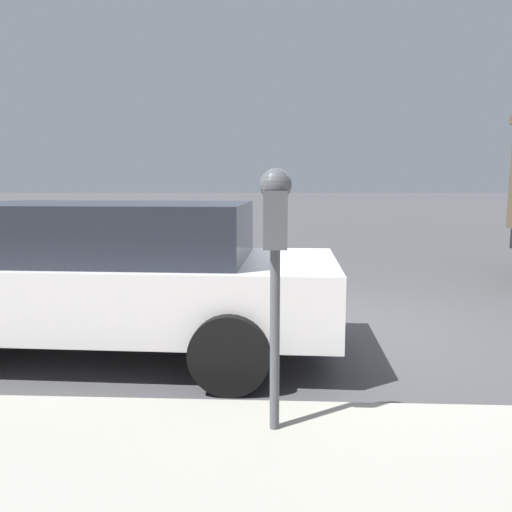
# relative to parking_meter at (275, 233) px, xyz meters

# --- Properties ---
(ground_plane) EXTENTS (220.00, 220.00, 0.00)m
(ground_plane) POSITION_rel_parking_meter_xyz_m (2.60, -0.75, -1.35)
(ground_plane) COLOR #424244
(parking_meter) EXTENTS (0.21, 0.19, 1.60)m
(parking_meter) POSITION_rel_parking_meter_xyz_m (0.00, 0.00, 0.00)
(parking_meter) COLOR #4C5156
(parking_meter) RESTS_ON sidewalk
(car_white) EXTENTS (2.07, 4.72, 1.46)m
(car_white) POSITION_rel_parking_meter_xyz_m (1.71, 1.73, -0.57)
(car_white) COLOR silver
(car_white) RESTS_ON ground_plane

